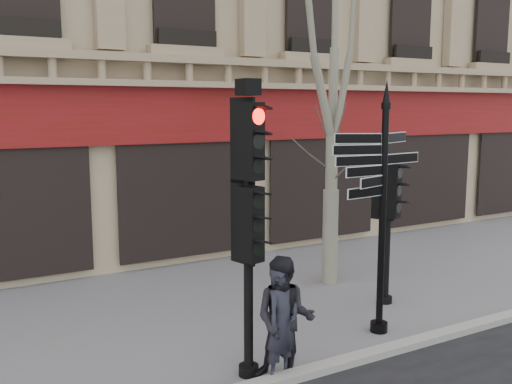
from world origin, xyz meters
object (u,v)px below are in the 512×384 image
Objects in this scene: traffic_signal_secondary at (388,206)px; pedestrian_b at (285,319)px; traffic_signal_main at (248,193)px; plane_tree at (334,20)px; fingerpost at (384,166)px; pedestrian_a at (282,323)px.

traffic_signal_secondary is 3.94m from pedestrian_b.
traffic_signal_main reaches higher than traffic_signal_secondary.
traffic_signal_secondary is at bearing -84.30° from plane_tree.
fingerpost reaches higher than pedestrian_a.
traffic_signal_secondary is at bearing 66.66° from pedestrian_b.
traffic_signal_main is 2.52× the size of pedestrian_a.
fingerpost is 3.87m from plane_tree.
traffic_signal_main is 1.86m from pedestrian_a.
pedestrian_b is at bearing -161.19° from fingerpost.
fingerpost is at bearing -7.53° from traffic_signal_main.
fingerpost is 2.72m from traffic_signal_main.
fingerpost is 1.02× the size of traffic_signal_main.
traffic_signal_secondary is 0.35× the size of plane_tree.
plane_tree is (-0.16, 1.59, 3.61)m from traffic_signal_secondary.
pedestrian_a is at bearing -59.53° from traffic_signal_main.
plane_tree reaches higher than traffic_signal_secondary.
traffic_signal_main is 1.82m from pedestrian_b.
plane_tree is 6.61m from pedestrian_a.
plane_tree is 6.55m from pedestrian_b.
pedestrian_a is (-2.36, -0.65, -2.01)m from fingerpost.
traffic_signal_secondary is 1.56× the size of pedestrian_b.
traffic_signal_secondary reaches higher than pedestrian_a.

